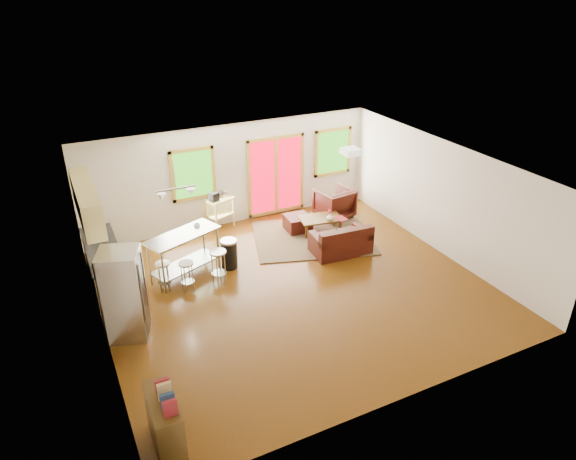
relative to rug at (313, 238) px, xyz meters
name	(u,v)px	position (x,y,z in m)	size (l,w,h in m)	color
floor	(294,288)	(-1.40, -1.78, -0.02)	(7.50, 7.00, 0.02)	#3D2106
ceiling	(295,168)	(-1.40, -1.78, 2.60)	(7.50, 7.00, 0.02)	silver
back_wall	(232,175)	(-1.40, 1.73, 1.29)	(7.50, 0.02, 2.60)	beige
left_wall	(94,276)	(-5.16, -1.78, 1.29)	(0.02, 7.00, 2.60)	beige
right_wall	(444,198)	(2.36, -1.78, 1.29)	(0.02, 7.00, 2.60)	beige
front_wall	(407,333)	(-1.40, -5.29, 1.29)	(7.50, 0.02, 2.60)	beige
window_left	(193,174)	(-2.40, 1.68, 1.49)	(1.10, 0.05, 1.30)	#1F5A10
french_doors	(276,176)	(-0.20, 1.68, 1.09)	(1.60, 0.05, 2.10)	#BA051A
window_right	(333,152)	(1.50, 1.68, 1.49)	(1.10, 0.05, 1.30)	#1F5A10
rug	(313,238)	(0.00, 0.00, 0.00)	(2.82, 2.17, 0.03)	#3F5335
loveseat	(341,242)	(0.23, -0.95, 0.27)	(1.38, 0.84, 0.71)	black
coffee_table	(320,220)	(0.31, 0.18, 0.34)	(1.12, 0.78, 0.41)	#3D2B0E
armchair	(334,202)	(1.09, 0.83, 0.42)	(0.85, 0.80, 0.88)	black
ottoman	(298,223)	(-0.14, 0.54, 0.18)	(0.59, 0.59, 0.40)	black
vase	(330,216)	(0.46, -0.02, 0.49)	(0.17, 0.18, 0.28)	silver
book	(338,214)	(0.62, -0.11, 0.54)	(0.23, 0.03, 0.32)	maroon
cabinets	(100,248)	(-4.89, -0.08, 0.91)	(0.64, 2.24, 2.30)	#DBC971
refrigerator	(124,295)	(-4.74, -1.83, 0.83)	(0.85, 0.84, 1.69)	#B7BABC
island	(184,247)	(-3.28, -0.33, 0.67)	(1.70, 1.17, 1.00)	#B7BABC
cup	(197,225)	(-2.89, -0.10, 1.00)	(0.13, 0.10, 0.13)	silver
bar_stool_a	(163,270)	(-3.83, -0.69, 0.46)	(0.33, 0.33, 0.64)	#B7BABC
bar_stool_b	(187,270)	(-3.40, -0.89, 0.46)	(0.34, 0.34, 0.64)	#B7BABC
bar_stool_c	(218,259)	(-2.72, -0.89, 0.54)	(0.42, 0.42, 0.74)	#B7BABC
trash_can	(229,254)	(-2.32, -0.41, 0.33)	(0.42, 0.42, 0.67)	black
kitchen_cart	(219,203)	(-1.85, 1.52, 0.69)	(0.78, 0.65, 1.02)	#DBC971
bookshelf	(165,422)	(-4.75, -4.55, 0.41)	(0.39, 0.94, 1.09)	#3D2B0E
ceiling_flush	(351,152)	(0.20, -1.18, 2.52)	(0.35, 0.35, 0.12)	white
pendant_light	(176,193)	(-3.30, -0.28, 1.88)	(0.80, 0.18, 0.79)	gray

